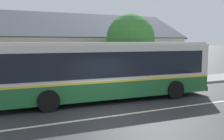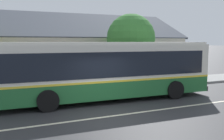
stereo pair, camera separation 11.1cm
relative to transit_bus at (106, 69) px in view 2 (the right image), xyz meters
name	(u,v)px [view 2 (the right image)]	position (x,y,z in m)	size (l,w,h in m)	color
ground_plane	(113,116)	(-0.88, -2.90, -1.67)	(300.00, 300.00, 0.00)	#2D2D30
sidewalk_far	(75,89)	(-0.88, 3.10, -1.60)	(60.00, 3.00, 0.15)	gray
lane_divider_stripe	(113,116)	(-0.88, -2.90, -1.67)	(60.00, 0.16, 0.01)	beige
community_building	(56,55)	(-0.46, 11.11, 0.18)	(22.08, 10.58, 6.83)	beige
transit_bus	(106,69)	(0.00, 0.00, 0.00)	(11.85, 3.08, 3.10)	#236633
bench_down_street	(50,86)	(-2.54, 2.34, -1.10)	(1.81, 0.51, 0.94)	brown
street_tree_primary	(131,40)	(3.56, 3.80, 1.58)	(3.53, 3.53, 5.14)	#4C3828
bus_stop_sign	(177,63)	(6.41, 2.09, -0.03)	(0.36, 0.07, 2.40)	gray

